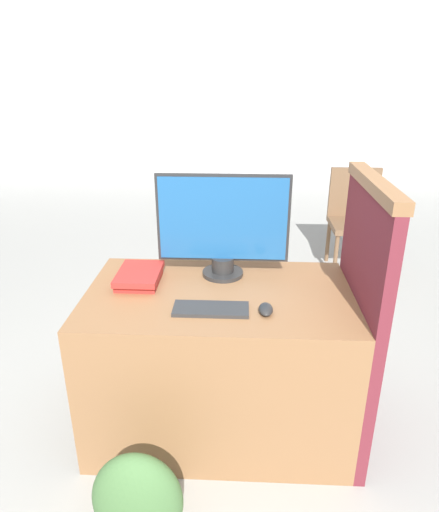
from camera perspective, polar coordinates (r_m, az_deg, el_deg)
name	(u,v)px	position (r m, az deg, el deg)	size (l,w,h in m)	color
ground_plane	(215,480)	(2.26, -0.61, -26.24)	(20.00, 20.00, 0.00)	#9E9E99
wall_back	(238,87)	(7.64, 2.30, 20.41)	(12.00, 0.06, 2.80)	silver
desk	(219,361)	(2.28, -0.08, -12.95)	(1.22, 0.74, 0.75)	#8C603D
carrel_divider	(358,316)	(2.18, 16.93, -7.24)	(0.07, 0.70, 1.29)	maroon
monitor	(223,226)	(2.16, 0.43, 3.75)	(0.63, 0.20, 0.50)	#282828
keyboard	(211,309)	(1.93, -1.08, -6.65)	(0.32, 0.13, 0.02)	#2D2D2D
mouse	(266,309)	(1.92, 5.81, -6.64)	(0.06, 0.11, 0.03)	#262626
book_stack	(139,277)	(2.20, -10.01, -2.54)	(0.20, 0.27, 0.06)	#B72D28
backpack	(137,504)	(1.94, -10.22, -28.16)	(0.34, 0.20, 0.43)	#47703D
far_chair	(355,214)	(4.20, 16.59, 5.00)	(0.44, 0.44, 0.88)	brown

